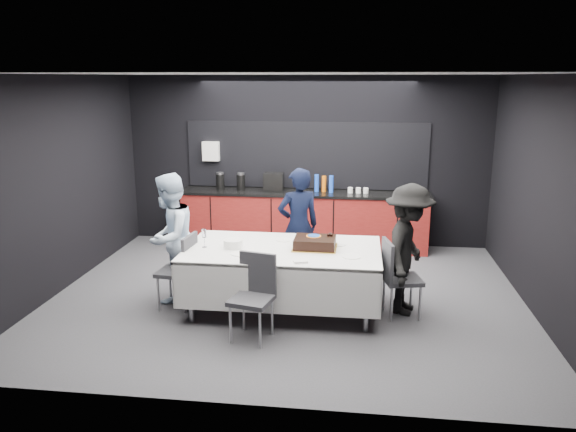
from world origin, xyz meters
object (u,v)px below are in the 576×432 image
object	(u,v)px
chair_right	(396,273)
person_left	(170,238)
plate_stack	(233,244)
party_table	(283,259)
chair_near	(254,290)
champagne_flute	(204,234)
person_center	(298,226)
chair_left	(182,266)
person_right	(408,249)
cake_assembly	(315,243)

from	to	relation	value
chair_right	person_left	size ratio (longest dim) A/B	0.57
plate_stack	chair_right	xyz separation A→B (m)	(1.94, 0.03, -0.30)
party_table	chair_near	bearing A→B (deg)	-105.03
champagne_flute	person_center	bearing A→B (deg)	45.93
party_table	chair_right	bearing A→B (deg)	-1.21
person_left	chair_left	bearing A→B (deg)	51.97
party_table	plate_stack	distance (m)	0.62
person_right	champagne_flute	bearing A→B (deg)	109.86
party_table	person_left	world-z (taller)	person_left
chair_near	person_right	xyz separation A→B (m)	(1.69, 0.88, 0.25)
champagne_flute	person_left	distance (m)	0.58
person_left	person_right	distance (m)	2.93
person_center	person_right	world-z (taller)	person_center
cake_assembly	person_right	distance (m)	1.10
cake_assembly	chair_right	size ratio (longest dim) A/B	0.57
chair_left	chair_right	distance (m)	2.57
champagne_flute	chair_right	world-z (taller)	champagne_flute
person_center	person_right	xyz separation A→B (m)	(1.40, -0.86, -0.01)
cake_assembly	person_center	xyz separation A→B (m)	(-0.30, 0.92, -0.05)
champagne_flute	person_right	world-z (taller)	person_right
champagne_flute	chair_near	size ratio (longest dim) A/B	0.24
person_center	plate_stack	bearing A→B (deg)	32.39
party_table	person_center	bearing A→B (deg)	85.12
person_left	person_center	bearing A→B (deg)	127.78
chair_right	person_right	bearing A→B (deg)	45.09
person_center	person_left	distance (m)	1.74
party_table	plate_stack	size ratio (longest dim) A/B	10.13
champagne_flute	chair_near	world-z (taller)	champagne_flute
chair_near	plate_stack	bearing A→B (deg)	118.31
person_center	cake_assembly	bearing A→B (deg)	83.72
chair_right	person_left	distance (m)	2.81
chair_left	person_right	bearing A→B (deg)	4.37
person_center	person_right	size ratio (longest dim) A/B	1.02
cake_assembly	champagne_flute	world-z (taller)	champagne_flute
champagne_flute	chair_left	world-z (taller)	champagne_flute
plate_stack	champagne_flute	size ratio (longest dim) A/B	1.02
party_table	person_center	world-z (taller)	person_center
chair_right	person_center	bearing A→B (deg)	141.73
plate_stack	chair_near	world-z (taller)	chair_near
cake_assembly	person_center	size ratio (longest dim) A/B	0.33
chair_near	party_table	bearing A→B (deg)	74.97
cake_assembly	chair_right	world-z (taller)	cake_assembly
chair_near	person_center	distance (m)	1.78
party_table	chair_right	world-z (taller)	chair_right
plate_stack	person_center	distance (m)	1.23
plate_stack	person_center	bearing A→B (deg)	56.68
party_table	person_right	xyz separation A→B (m)	(1.48, 0.11, 0.14)
plate_stack	chair_near	size ratio (longest dim) A/B	0.25
plate_stack	chair_right	world-z (taller)	chair_right
party_table	person_right	distance (m)	1.49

